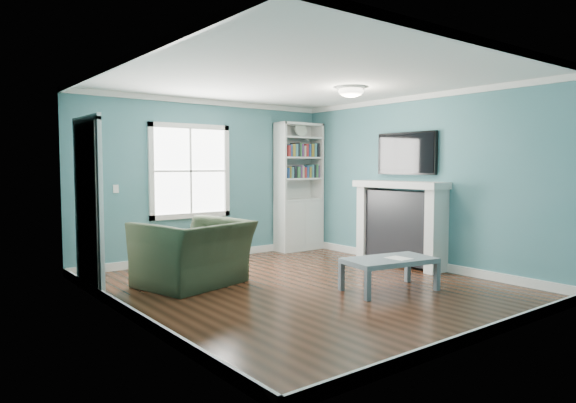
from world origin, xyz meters
TOP-DOWN VIEW (x-y plane):
  - floor at (0.00, 0.00)m, footprint 5.00×5.00m
  - room_walls at (0.00, 0.00)m, footprint 5.00×5.00m
  - trim at (0.00, 0.00)m, footprint 4.50×5.00m
  - window at (-0.30, 2.49)m, footprint 1.40×0.06m
  - bookshelf at (1.77, 2.30)m, footprint 0.90×0.35m
  - fireplace at (2.08, 0.20)m, footprint 0.44×1.58m
  - tv at (2.20, 0.20)m, footprint 0.06×1.10m
  - door at (-2.22, 1.40)m, footprint 0.12×0.98m
  - ceiling_fixture at (0.90, 0.10)m, footprint 0.38×0.38m
  - light_switch at (-1.50, 2.48)m, footprint 0.08×0.01m
  - recliner at (-1.05, 0.96)m, footprint 1.45×1.14m
  - coffee_table at (0.73, -0.77)m, footprint 1.20×0.79m
  - paper_sheet at (0.80, -0.85)m, footprint 0.23×0.29m

SIDE VIEW (x-z plane):
  - floor at x=0.00m, z-range 0.00..0.00m
  - coffee_table at x=0.73m, z-range 0.15..0.55m
  - paper_sheet at x=0.80m, z-range 0.40..0.41m
  - recliner at x=-1.05m, z-range 0.00..1.12m
  - fireplace at x=2.08m, z-range -0.01..1.29m
  - bookshelf at x=1.77m, z-range -0.23..2.08m
  - door at x=-2.22m, z-range -0.01..2.16m
  - light_switch at x=-1.50m, z-range 1.14..1.26m
  - trim at x=0.00m, z-range -0.06..2.54m
  - window at x=-0.30m, z-range 0.70..2.20m
  - room_walls at x=0.00m, z-range -0.92..4.08m
  - tv at x=2.20m, z-range 1.40..2.05m
  - ceiling_fixture at x=0.90m, z-range 2.47..2.63m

